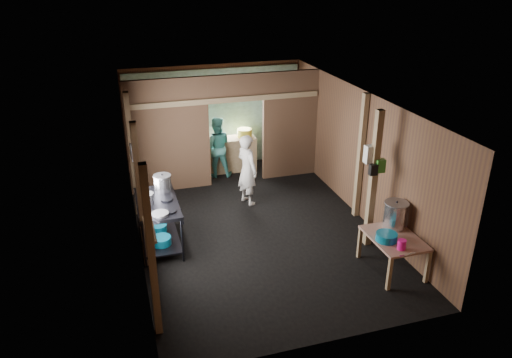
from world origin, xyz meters
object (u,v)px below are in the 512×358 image
object	(u,v)px
pink_bucket	(402,245)
cook	(247,170)
gas_range	(159,223)
stove_pot_large	(163,183)
yellow_tub	(245,133)
stock_pot	(395,215)
prep_table	(392,253)

from	to	relation	value
pink_bucket	cook	size ratio (longest dim) A/B	0.10
gas_range	pink_bucket	distance (m)	4.31
stove_pot_large	cook	world-z (taller)	cook
yellow_tub	cook	distance (m)	2.00
stove_pot_large	pink_bucket	xyz separation A→B (m)	(3.44, -2.79, -0.32)
stock_pot	yellow_tub	xyz separation A→B (m)	(-1.36, 4.81, 0.09)
stove_pot_large	pink_bucket	world-z (taller)	stove_pot_large
prep_table	cook	distance (m)	3.64
prep_table	stove_pot_large	distance (m)	4.35
prep_table	pink_bucket	size ratio (longest dim) A/B	6.57
yellow_tub	prep_table	bearing A→B (deg)	-77.11
stove_pot_large	stock_pot	xyz separation A→B (m)	(3.72, -2.11, -0.18)
stove_pot_large	cook	size ratio (longest dim) A/B	0.22
stock_pot	prep_table	bearing A→B (deg)	-119.72
prep_table	stock_pot	distance (m)	0.66
gas_range	pink_bucket	world-z (taller)	gas_range
stove_pot_large	pink_bucket	bearing A→B (deg)	-39.07
prep_table	cook	bearing A→B (deg)	117.38
prep_table	yellow_tub	bearing A→B (deg)	102.89
stock_pot	cook	distance (m)	3.42
gas_range	pink_bucket	xyz separation A→B (m)	(3.61, -2.34, 0.27)
prep_table	cook	xyz separation A→B (m)	(-1.66, 3.20, 0.46)
prep_table	yellow_tub	size ratio (longest dim) A/B	2.89
stove_pot_large	yellow_tub	world-z (taller)	stove_pot_large
cook	prep_table	bearing A→B (deg)	-174.34
stock_pot	yellow_tub	distance (m)	5.00
stove_pot_large	cook	distance (m)	2.05
gas_range	prep_table	world-z (taller)	gas_range
pink_bucket	yellow_tub	bearing A→B (deg)	101.06
gas_range	yellow_tub	world-z (taller)	yellow_tub
cook	pink_bucket	bearing A→B (deg)	-178.12
cook	stove_pot_large	bearing A→B (deg)	90.62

